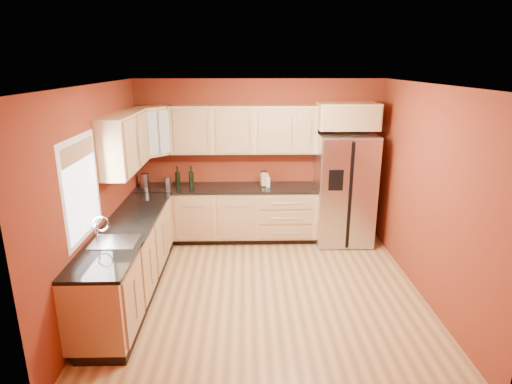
% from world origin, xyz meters
% --- Properties ---
extents(floor, '(4.00, 4.00, 0.00)m').
position_xyz_m(floor, '(0.00, 0.00, 0.00)').
color(floor, olive).
rests_on(floor, ground).
extents(ceiling, '(4.00, 4.00, 0.00)m').
position_xyz_m(ceiling, '(0.00, 0.00, 2.60)').
color(ceiling, white).
rests_on(ceiling, wall_back).
extents(wall_back, '(4.00, 0.04, 2.60)m').
position_xyz_m(wall_back, '(0.00, 2.00, 1.30)').
color(wall_back, maroon).
rests_on(wall_back, floor).
extents(wall_front, '(4.00, 0.04, 2.60)m').
position_xyz_m(wall_front, '(0.00, -2.00, 1.30)').
color(wall_front, maroon).
rests_on(wall_front, floor).
extents(wall_left, '(0.04, 4.00, 2.60)m').
position_xyz_m(wall_left, '(-2.00, 0.00, 1.30)').
color(wall_left, maroon).
rests_on(wall_left, floor).
extents(wall_right, '(0.04, 4.00, 2.60)m').
position_xyz_m(wall_right, '(2.00, 0.00, 1.30)').
color(wall_right, maroon).
rests_on(wall_right, floor).
extents(base_cabinets_back, '(2.90, 0.60, 0.88)m').
position_xyz_m(base_cabinets_back, '(-0.55, 1.70, 0.44)').
color(base_cabinets_back, tan).
rests_on(base_cabinets_back, floor).
extents(base_cabinets_left, '(0.60, 2.80, 0.88)m').
position_xyz_m(base_cabinets_left, '(-1.70, 0.00, 0.44)').
color(base_cabinets_left, tan).
rests_on(base_cabinets_left, floor).
extents(countertop_back, '(2.90, 0.62, 0.04)m').
position_xyz_m(countertop_back, '(-0.55, 1.69, 0.90)').
color(countertop_back, black).
rests_on(countertop_back, base_cabinets_back).
extents(countertop_left, '(0.62, 2.80, 0.04)m').
position_xyz_m(countertop_left, '(-1.69, 0.00, 0.90)').
color(countertop_left, black).
rests_on(countertop_left, base_cabinets_left).
extents(upper_cabinets_back, '(2.30, 0.33, 0.75)m').
position_xyz_m(upper_cabinets_back, '(-0.25, 1.83, 1.83)').
color(upper_cabinets_back, tan).
rests_on(upper_cabinets_back, wall_back).
extents(upper_cabinets_left, '(0.33, 1.35, 0.75)m').
position_xyz_m(upper_cabinets_left, '(-1.83, 0.72, 1.83)').
color(upper_cabinets_left, tan).
rests_on(upper_cabinets_left, wall_left).
extents(corner_upper_cabinet, '(0.67, 0.67, 0.75)m').
position_xyz_m(corner_upper_cabinet, '(-1.67, 1.67, 1.83)').
color(corner_upper_cabinet, tan).
rests_on(corner_upper_cabinet, wall_back).
extents(over_fridge_cabinet, '(0.92, 0.60, 0.40)m').
position_xyz_m(over_fridge_cabinet, '(1.35, 1.70, 2.05)').
color(over_fridge_cabinet, tan).
rests_on(over_fridge_cabinet, wall_back).
extents(refrigerator, '(0.90, 0.75, 1.78)m').
position_xyz_m(refrigerator, '(1.35, 1.62, 0.89)').
color(refrigerator, '#B0B1B5').
rests_on(refrigerator, floor).
extents(window, '(0.03, 0.90, 1.00)m').
position_xyz_m(window, '(-1.98, -0.50, 1.55)').
color(window, white).
rests_on(window, wall_left).
extents(sink_faucet, '(0.50, 0.42, 0.30)m').
position_xyz_m(sink_faucet, '(-1.69, -0.50, 1.07)').
color(sink_faucet, silver).
rests_on(sink_faucet, countertop_left).
extents(canister_left, '(0.13, 0.13, 0.18)m').
position_xyz_m(canister_left, '(-1.47, 1.64, 1.01)').
color(canister_left, '#B0B1B5').
rests_on(canister_left, countertop_back).
extents(canister_right, '(0.17, 0.17, 0.22)m').
position_xyz_m(canister_right, '(-1.85, 1.72, 1.03)').
color(canister_right, '#B0B1B5').
rests_on(canister_right, countertop_back).
extents(wine_bottle_a, '(0.08, 0.08, 0.34)m').
position_xyz_m(wine_bottle_a, '(-1.10, 1.71, 1.09)').
color(wine_bottle_a, black).
rests_on(wine_bottle_a, countertop_back).
extents(wine_bottle_b, '(0.08, 0.08, 0.34)m').
position_xyz_m(wine_bottle_b, '(-1.31, 1.68, 1.09)').
color(wine_bottle_b, black).
rests_on(wine_bottle_b, countertop_back).
extents(knife_block, '(0.13, 0.13, 0.22)m').
position_xyz_m(knife_block, '(0.07, 1.74, 1.03)').
color(knife_block, '#AB7C53').
rests_on(knife_block, countertop_back).
extents(soap_dispenser, '(0.09, 0.09, 0.20)m').
position_xyz_m(soap_dispenser, '(0.13, 1.67, 1.02)').
color(soap_dispenser, white).
rests_on(soap_dispenser, countertop_back).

